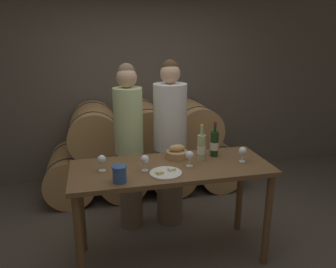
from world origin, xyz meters
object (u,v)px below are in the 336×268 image
at_px(bread_basket, 177,153).
at_px(wine_glass_far_left, 102,160).
at_px(tasting_table, 172,179).
at_px(wine_bottle_red, 214,144).
at_px(wine_glass_center, 190,156).
at_px(person_left, 129,146).
at_px(wine_glass_right, 243,151).
at_px(person_right, 170,144).
at_px(blue_crock, 119,173).
at_px(cheese_plate, 166,173).
at_px(wine_bottle_white, 201,147).
at_px(wine_glass_left, 145,160).

xyz_separation_m(bread_basket, wine_glass_far_left, (-0.69, -0.15, 0.05)).
xyz_separation_m(tasting_table, wine_bottle_red, (0.45, 0.15, 0.25)).
distance_m(tasting_table, wine_glass_center, 0.27).
xyz_separation_m(person_left, wine_glass_right, (0.95, -0.67, 0.10)).
height_order(person_left, person_right, person_right).
distance_m(blue_crock, wine_glass_center, 0.65).
bearing_deg(person_left, wine_glass_far_left, -116.44).
relative_size(tasting_table, cheese_plate, 6.53).
bearing_deg(wine_glass_right, person_right, 127.18).
relative_size(wine_bottle_white, wine_glass_left, 2.42).
distance_m(tasting_table, wine_bottle_red, 0.54).
distance_m(blue_crock, cheese_plate, 0.39).
bearing_deg(tasting_table, bread_basket, 61.87).
bearing_deg(tasting_table, wine_glass_left, -168.16).
xyz_separation_m(cheese_plate, wine_glass_center, (0.24, 0.12, 0.09)).
xyz_separation_m(blue_crock, cheese_plate, (0.38, 0.07, -0.06)).
relative_size(wine_bottle_red, wine_glass_far_left, 2.42).
bearing_deg(wine_bottle_red, tasting_table, -161.44).
xyz_separation_m(cheese_plate, wine_glass_left, (-0.15, 0.11, 0.09)).
bearing_deg(bread_basket, wine_bottle_red, -4.07).
xyz_separation_m(bread_basket, wine_glass_center, (0.06, -0.22, 0.05)).
distance_m(person_left, wine_glass_left, 0.69).
relative_size(blue_crock, wine_glass_center, 0.97).
relative_size(blue_crock, cheese_plate, 0.50).
xyz_separation_m(person_left, wine_glass_center, (0.45, -0.67, 0.10)).
bearing_deg(wine_glass_far_left, blue_crock, -64.54).
distance_m(wine_bottle_white, blue_crock, 0.83).
xyz_separation_m(blue_crock, wine_glass_center, (0.62, 0.19, 0.02)).
height_order(person_left, bread_basket, person_left).
height_order(wine_bottle_red, wine_bottle_white, same).
relative_size(bread_basket, wine_glass_right, 1.45).
height_order(person_right, wine_glass_left, person_right).
relative_size(person_right, wine_glass_far_left, 13.02).
bearing_deg(wine_bottle_red, person_left, 147.58).
height_order(bread_basket, wine_glass_far_left, wine_glass_far_left).
distance_m(bread_basket, wine_glass_left, 0.41).
bearing_deg(wine_glass_center, tasting_table, 164.85).
height_order(person_left, wine_bottle_white, person_left).
relative_size(wine_bottle_white, wine_glass_center, 2.42).
distance_m(wine_bottle_white, wine_glass_left, 0.56).
bearing_deg(person_right, wine_bottle_red, -56.54).
relative_size(wine_bottle_red, bread_basket, 1.67).
xyz_separation_m(person_left, wine_glass_far_left, (-0.30, -0.60, 0.10)).
bearing_deg(wine_bottle_red, wine_glass_far_left, -173.37).
relative_size(bread_basket, wine_glass_center, 1.45).
distance_m(person_right, blue_crock, 1.05).
bearing_deg(wine_bottle_white, person_right, 106.46).
xyz_separation_m(person_left, bread_basket, (0.39, -0.45, 0.05)).
bearing_deg(person_right, wine_glass_right, -52.82).
xyz_separation_m(wine_bottle_white, blue_crock, (-0.77, -0.31, -0.05)).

